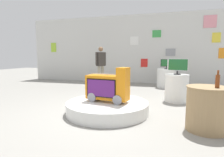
{
  "coord_description": "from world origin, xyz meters",
  "views": [
    {
      "loc": [
        1.45,
        -3.83,
        1.29
      ],
      "look_at": [
        0.19,
        0.64,
        0.74
      ],
      "focal_mm": 29.03,
      "sensor_mm": 36.0,
      "label": 1
    }
  ],
  "objects_px": {
    "novelty_firetruck_tv": "(108,88)",
    "tv_on_left_rear": "(178,65)",
    "shopper_browsing_near_truck": "(101,64)",
    "bottle_on_side_table": "(218,81)",
    "main_display_pedestal": "(107,107)",
    "side_table_round": "(207,108)",
    "display_pedestal_center_rear": "(166,78)",
    "tv_on_center_rear": "(167,63)",
    "display_pedestal_left_rear": "(177,88)"
  },
  "relations": [
    {
      "from": "side_table_round",
      "to": "bottle_on_side_table",
      "type": "xyz_separation_m",
      "value": [
        0.12,
        -0.08,
        0.5
      ]
    },
    {
      "from": "novelty_firetruck_tv",
      "to": "tv_on_left_rear",
      "type": "distance_m",
      "value": 2.31
    },
    {
      "from": "novelty_firetruck_tv",
      "to": "tv_on_left_rear",
      "type": "bearing_deg",
      "value": 45.08
    },
    {
      "from": "tv_on_left_rear",
      "to": "tv_on_center_rear",
      "type": "distance_m",
      "value": 2.51
    },
    {
      "from": "novelty_firetruck_tv",
      "to": "tv_on_left_rear",
      "type": "relative_size",
      "value": 1.84
    },
    {
      "from": "main_display_pedestal",
      "to": "bottle_on_side_table",
      "type": "relative_size",
      "value": 6.5
    },
    {
      "from": "side_table_round",
      "to": "bottle_on_side_table",
      "type": "bearing_deg",
      "value": -32.49
    },
    {
      "from": "tv_on_left_rear",
      "to": "novelty_firetruck_tv",
      "type": "bearing_deg",
      "value": -134.92
    },
    {
      "from": "main_display_pedestal",
      "to": "side_table_round",
      "type": "height_order",
      "value": "side_table_round"
    },
    {
      "from": "display_pedestal_left_rear",
      "to": "tv_on_left_rear",
      "type": "relative_size",
      "value": 1.42
    },
    {
      "from": "novelty_firetruck_tv",
      "to": "bottle_on_side_table",
      "type": "bearing_deg",
      "value": -15.24
    },
    {
      "from": "display_pedestal_center_rear",
      "to": "tv_on_center_rear",
      "type": "relative_size",
      "value": 1.59
    },
    {
      "from": "main_display_pedestal",
      "to": "shopper_browsing_near_truck",
      "type": "bearing_deg",
      "value": 111.58
    },
    {
      "from": "tv_on_center_rear",
      "to": "shopper_browsing_near_truck",
      "type": "distance_m",
      "value": 2.79
    },
    {
      "from": "shopper_browsing_near_truck",
      "to": "bottle_on_side_table",
      "type": "bearing_deg",
      "value": -49.03
    },
    {
      "from": "novelty_firetruck_tv",
      "to": "shopper_browsing_near_truck",
      "type": "bearing_deg",
      "value": 111.79
    },
    {
      "from": "main_display_pedestal",
      "to": "display_pedestal_left_rear",
      "type": "height_order",
      "value": "display_pedestal_left_rear"
    },
    {
      "from": "tv_on_left_rear",
      "to": "tv_on_center_rear",
      "type": "bearing_deg",
      "value": 95.83
    },
    {
      "from": "tv_on_center_rear",
      "to": "shopper_browsing_near_truck",
      "type": "bearing_deg",
      "value": -165.21
    },
    {
      "from": "main_display_pedestal",
      "to": "novelty_firetruck_tv",
      "type": "relative_size",
      "value": 1.84
    },
    {
      "from": "main_display_pedestal",
      "to": "side_table_round",
      "type": "relative_size",
      "value": 2.42
    },
    {
      "from": "display_pedestal_center_rear",
      "to": "bottle_on_side_table",
      "type": "distance_m",
      "value": 4.75
    },
    {
      "from": "main_display_pedestal",
      "to": "novelty_firetruck_tv",
      "type": "xyz_separation_m",
      "value": [
        0.02,
        -0.01,
        0.46
      ]
    },
    {
      "from": "display_pedestal_center_rear",
      "to": "shopper_browsing_near_truck",
      "type": "relative_size",
      "value": 0.46
    },
    {
      "from": "novelty_firetruck_tv",
      "to": "display_pedestal_left_rear",
      "type": "height_order",
      "value": "novelty_firetruck_tv"
    },
    {
      "from": "novelty_firetruck_tv",
      "to": "tv_on_center_rear",
      "type": "bearing_deg",
      "value": 71.83
    },
    {
      "from": "tv_on_left_rear",
      "to": "display_pedestal_center_rear",
      "type": "xyz_separation_m",
      "value": [
        -0.26,
        2.5,
        -0.66
      ]
    },
    {
      "from": "display_pedestal_center_rear",
      "to": "side_table_round",
      "type": "relative_size",
      "value": 1.01
    },
    {
      "from": "main_display_pedestal",
      "to": "tv_on_left_rear",
      "type": "relative_size",
      "value": 3.4
    },
    {
      "from": "tv_on_center_rear",
      "to": "tv_on_left_rear",
      "type": "bearing_deg",
      "value": -84.17
    },
    {
      "from": "tv_on_left_rear",
      "to": "side_table_round",
      "type": "relative_size",
      "value": 0.71
    },
    {
      "from": "bottle_on_side_table",
      "to": "display_pedestal_center_rear",
      "type": "bearing_deg",
      "value": 98.92
    },
    {
      "from": "tv_on_left_rear",
      "to": "bottle_on_side_table",
      "type": "distance_m",
      "value": 2.23
    },
    {
      "from": "display_pedestal_left_rear",
      "to": "display_pedestal_center_rear",
      "type": "relative_size",
      "value": 1.0
    },
    {
      "from": "main_display_pedestal",
      "to": "shopper_browsing_near_truck",
      "type": "xyz_separation_m",
      "value": [
        -1.33,
        3.38,
        0.89
      ]
    },
    {
      "from": "tv_on_left_rear",
      "to": "display_pedestal_center_rear",
      "type": "height_order",
      "value": "tv_on_left_rear"
    },
    {
      "from": "display_pedestal_center_rear",
      "to": "tv_on_center_rear",
      "type": "height_order",
      "value": "tv_on_center_rear"
    },
    {
      "from": "display_pedestal_center_rear",
      "to": "tv_on_center_rear",
      "type": "distance_m",
      "value": 0.63
    },
    {
      "from": "main_display_pedestal",
      "to": "tv_on_center_rear",
      "type": "bearing_deg",
      "value": 71.56
    },
    {
      "from": "display_pedestal_left_rear",
      "to": "bottle_on_side_table",
      "type": "relative_size",
      "value": 2.73
    },
    {
      "from": "tv_on_left_rear",
      "to": "side_table_round",
      "type": "distance_m",
      "value": 2.22
    },
    {
      "from": "novelty_firetruck_tv",
      "to": "main_display_pedestal",
      "type": "bearing_deg",
      "value": 152.19
    },
    {
      "from": "novelty_firetruck_tv",
      "to": "shopper_browsing_near_truck",
      "type": "xyz_separation_m",
      "value": [
        -1.35,
        3.39,
        0.43
      ]
    },
    {
      "from": "tv_on_center_rear",
      "to": "side_table_round",
      "type": "distance_m",
      "value": 4.67
    },
    {
      "from": "display_pedestal_center_rear",
      "to": "shopper_browsing_near_truck",
      "type": "height_order",
      "value": "shopper_browsing_near_truck"
    },
    {
      "from": "tv_on_left_rear",
      "to": "shopper_browsing_near_truck",
      "type": "height_order",
      "value": "shopper_browsing_near_truck"
    },
    {
      "from": "display_pedestal_center_rear",
      "to": "bottle_on_side_table",
      "type": "xyz_separation_m",
      "value": [
        0.73,
        -4.67,
        0.5
      ]
    },
    {
      "from": "bottle_on_side_table",
      "to": "main_display_pedestal",
      "type": "bearing_deg",
      "value": 164.65
    },
    {
      "from": "main_display_pedestal",
      "to": "shopper_browsing_near_truck",
      "type": "distance_m",
      "value": 3.74
    },
    {
      "from": "novelty_firetruck_tv",
      "to": "bottle_on_side_table",
      "type": "distance_m",
      "value": 2.18
    }
  ]
}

